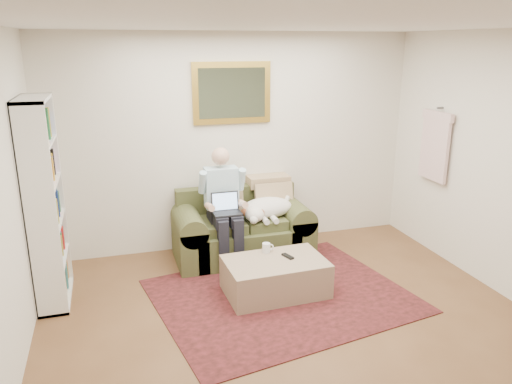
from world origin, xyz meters
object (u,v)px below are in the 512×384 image
seated_man (225,208)px  laptop (226,207)px  ottoman (275,277)px  sleeping_dog (267,208)px  sofa (242,234)px  bookshelf (45,203)px  coffee_mug (266,248)px

seated_man → laptop: seated_man is taller
ottoman → sleeping_dog: bearing=77.2°
sofa → bookshelf: bearing=-167.4°
laptop → ottoman: bearing=-68.6°
sleeping_dog → bookshelf: size_ratio=0.33×
sofa → coffee_mug: sofa is taller
seated_man → laptop: bearing=-90.0°
sofa → ottoman: bearing=-85.8°
sofa → coffee_mug: size_ratio=15.92×
sleeping_dog → ottoman: sleeping_dog is taller
seated_man → coffee_mug: 0.75m
sofa → sleeping_dog: 0.45m
seated_man → ottoman: size_ratio=1.33×
seated_man → ottoman: seated_man is taller
ottoman → coffee_mug: (-0.03, 0.22, 0.23)m
sleeping_dog → coffee_mug: sleeping_dog is taller
seated_man → bookshelf: bearing=-170.2°
sleeping_dog → coffee_mug: bearing=-108.6°
sofa → ottoman: sofa is taller
ottoman → bookshelf: bookshelf is taller
laptop → ottoman: 1.00m
sofa → sleeping_dog: (0.29, -0.08, 0.33)m
ottoman → bookshelf: 2.36m
seated_man → ottoman: bearing=-70.0°
seated_man → ottoman: (0.31, -0.86, -0.49)m
sleeping_dog → ottoman: size_ratio=0.65×
sleeping_dog → bookshelf: (-2.35, -0.38, 0.39)m
seated_man → bookshelf: size_ratio=0.67×
laptop → coffee_mug: laptop is taller
sleeping_dog → laptop: bearing=-166.4°
laptop → sleeping_dog: bearing=13.6°
sofa → bookshelf: bookshelf is taller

